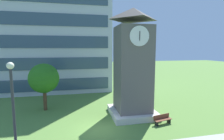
{
  "coord_description": "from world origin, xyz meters",
  "views": [
    {
      "loc": [
        -1.79,
        -14.02,
        6.94
      ],
      "look_at": [
        1.97,
        3.59,
        4.74
      ],
      "focal_mm": 27.38,
      "sensor_mm": 36.0,
      "label": 1
    }
  ],
  "objects_px": {
    "clock_tower": "(133,69)",
    "tree_streetside": "(44,78)",
    "park_bench": "(162,119)",
    "street_lamp": "(13,109)"
  },
  "relations": [
    {
      "from": "clock_tower",
      "to": "tree_streetside",
      "type": "relative_size",
      "value": 2.05
    },
    {
      "from": "street_lamp",
      "to": "tree_streetside",
      "type": "relative_size",
      "value": 1.17
    },
    {
      "from": "park_bench",
      "to": "tree_streetside",
      "type": "height_order",
      "value": "tree_streetside"
    },
    {
      "from": "clock_tower",
      "to": "park_bench",
      "type": "distance_m",
      "value": 5.63
    },
    {
      "from": "clock_tower",
      "to": "street_lamp",
      "type": "xyz_separation_m",
      "value": [
        -8.94,
        -7.24,
        -1.07
      ]
    },
    {
      "from": "clock_tower",
      "to": "park_bench",
      "type": "relative_size",
      "value": 5.92
    },
    {
      "from": "park_bench",
      "to": "tree_streetside",
      "type": "xyz_separation_m",
      "value": [
        -11.3,
        6.22,
        3.21
      ]
    },
    {
      "from": "clock_tower",
      "to": "park_bench",
      "type": "xyz_separation_m",
      "value": [
        2.03,
        -2.74,
        -4.48
      ]
    },
    {
      "from": "park_bench",
      "to": "street_lamp",
      "type": "bearing_deg",
      "value": -157.67
    },
    {
      "from": "park_bench",
      "to": "street_lamp",
      "type": "height_order",
      "value": "street_lamp"
    }
  ]
}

